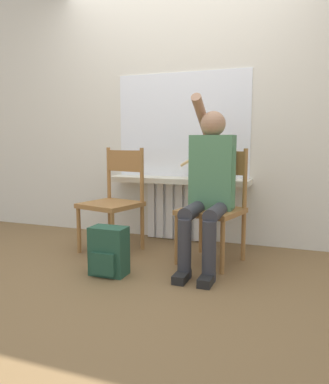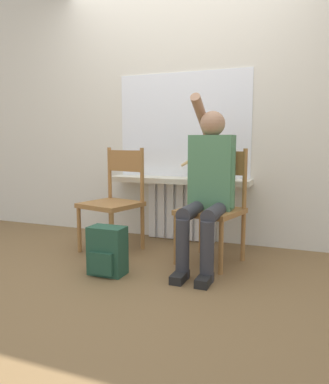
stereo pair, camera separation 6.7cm
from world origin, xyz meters
name	(u,v)px [view 2 (the right image)]	position (x,y,z in m)	size (l,w,h in m)	color
ground_plane	(129,278)	(0.00, 0.00, 0.00)	(12.00, 12.00, 0.00)	brown
wall_with_window	(184,104)	(0.00, 1.23, 1.35)	(7.00, 0.06, 2.70)	silver
radiator	(181,211)	(0.00, 1.15, 0.29)	(0.70, 0.08, 0.58)	white
windowsill	(178,180)	(0.00, 1.06, 0.61)	(1.39, 0.28, 0.05)	beige
window_glass	(183,125)	(0.00, 1.20, 1.14)	(1.34, 0.01, 1.01)	white
chair_left	(114,199)	(-0.45, 0.60, 0.47)	(0.55, 0.55, 0.92)	#9E6B38
chair_right	(213,205)	(0.47, 0.60, 0.47)	(0.54, 0.54, 0.92)	#9E6B38
person	(209,181)	(0.46, 0.49, 0.67)	(0.36, 0.99, 1.35)	#333338
cat	(209,165)	(0.30, 1.08, 0.76)	(0.44, 0.11, 0.21)	#DBB77A
backpack	(107,251)	(-0.18, 0.01, 0.18)	(0.27, 0.19, 0.36)	#234C38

